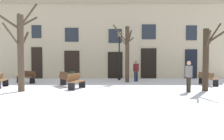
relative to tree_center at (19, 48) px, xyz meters
name	(u,v)px	position (x,y,z in m)	size (l,w,h in m)	color
ground_plane	(112,91)	(5.20, 0.34, -2.44)	(33.75, 33.75, 0.00)	white
building_facade	(112,39)	(5.21, 9.04, 1.09)	(21.09, 0.60, 6.99)	beige
tree_center	(19,48)	(0.00, 0.00, 0.00)	(2.38, 1.77, 4.95)	#4C3D2D
tree_left_of_center	(126,52)	(6.28, 5.25, -0.13)	(1.69, 1.85, 4.28)	#423326
tree_right_of_center	(205,57)	(10.51, 0.16, -0.52)	(1.14, 2.43, 3.85)	#382B1E
streetlamp	(118,50)	(5.75, 7.20, 0.03)	(0.30, 0.30, 4.05)	black
litter_bin	(71,76)	(2.12, 5.24, -1.99)	(0.41, 0.41, 0.89)	#2D3D2D
bench_by_litter_bin	(0,80)	(-1.86, 1.71, -1.97)	(0.60, 1.76, 0.88)	brown
bench_near_lamp	(75,81)	(2.96, 1.06, -1.97)	(1.00, 1.64, 0.94)	brown
bench_back_to_back_right	(25,77)	(-1.24, 4.78, -1.99)	(1.65, 1.40, 0.90)	#51331E
bench_back_to_back_left	(206,78)	(11.69, 3.23, -1.97)	(0.83, 1.94, 0.87)	brown
bench_facing_shops	(65,79)	(2.12, 2.54, -1.96)	(1.28, 1.68, 0.95)	#51331E
person_by_shop_door	(135,70)	(7.03, 5.94, -1.53)	(0.44, 0.35, 1.66)	black
person_crossing_plaza	(188,75)	(9.36, -0.36, -1.49)	(0.32, 0.43, 1.72)	#2D271E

